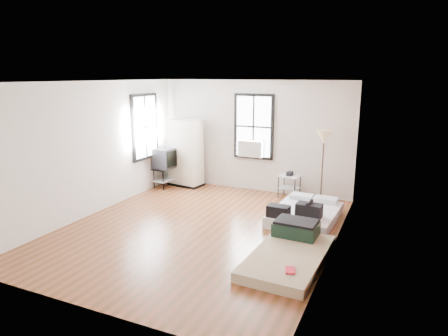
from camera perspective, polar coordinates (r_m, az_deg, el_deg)
The scene contains 8 objects.
ground at distance 7.85m, azimuth -3.50°, elevation -8.65°, with size 6.00×6.00×0.00m, color #563216.
room_shell at distance 7.61m, azimuth -0.86°, elevation 4.24°, with size 5.02×6.02×2.80m.
mattress_main at distance 8.41m, azimuth 11.45°, elevation -6.34°, with size 1.30×1.73×0.54m.
mattress_bare at distance 6.73m, azimuth 9.46°, elevation -11.45°, with size 1.15×2.07×0.44m.
wardrobe at distance 10.68m, azimuth -5.50°, elevation 2.14°, with size 0.96×0.63×1.78m.
side_table at distance 9.79m, azimuth 9.34°, elevation -1.73°, with size 0.54×0.46×0.64m.
floor_lamp at distance 9.34m, azimuth 14.09°, elevation 3.80°, with size 0.36×0.36×1.70m.
tv_stand at distance 10.63m, azimuth -8.36°, elevation 1.25°, with size 0.58×0.78×1.04m.
Camera 1 is at (3.43, -6.44, 2.91)m, focal length 32.00 mm.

